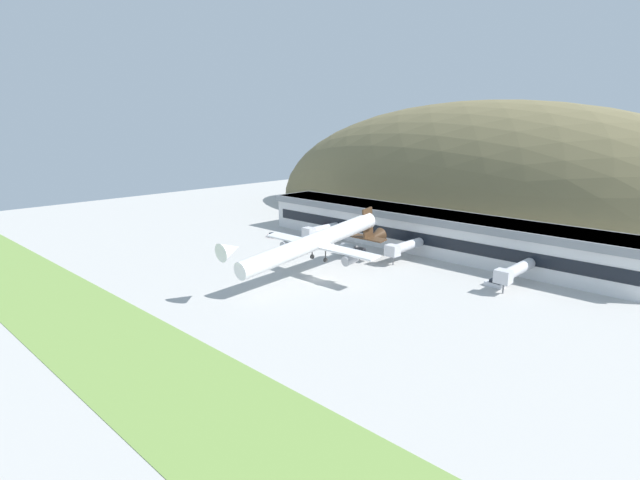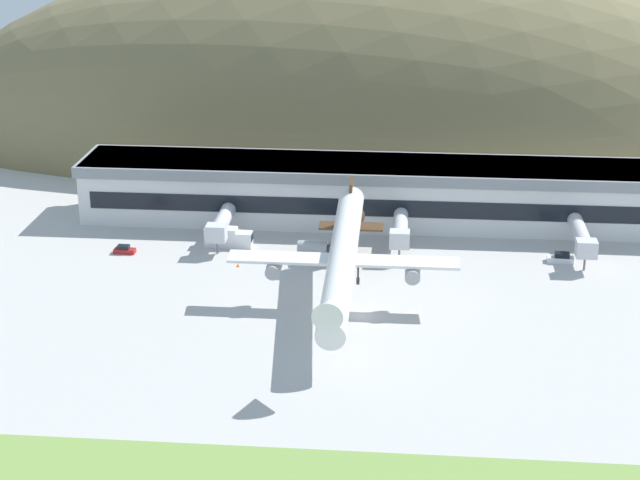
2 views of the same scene
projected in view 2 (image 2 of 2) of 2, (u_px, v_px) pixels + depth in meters
ground_plane at (360, 315)px, 159.13m from camera, size 322.50×322.50×0.00m
hill_backdrop at (356, 146)px, 247.75m from camera, size 203.31×73.73×88.44m
terminal_building at (392, 189)px, 196.48m from camera, size 115.42×16.09×11.19m
jetway_0 at (221, 224)px, 185.53m from camera, size 3.38×13.97×5.43m
jetway_1 at (400, 229)px, 182.76m from camera, size 3.38×14.27×5.43m
jetway_2 at (582, 237)px, 179.36m from camera, size 3.38×15.94×5.43m
cargo_airplane at (343, 258)px, 158.60m from camera, size 34.76×53.51×11.02m
service_car_0 at (124, 250)px, 183.08m from camera, size 3.73×1.71×1.42m
service_car_1 at (561, 258)px, 179.10m from camera, size 4.51×2.14×1.69m
fuel_truck at (228, 238)px, 185.81m from camera, size 8.37×2.71×3.39m
box_truck at (320, 251)px, 179.96m from camera, size 7.83×2.57×3.28m
traffic_cone_0 at (238, 265)px, 177.33m from camera, size 0.52×0.52×0.58m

